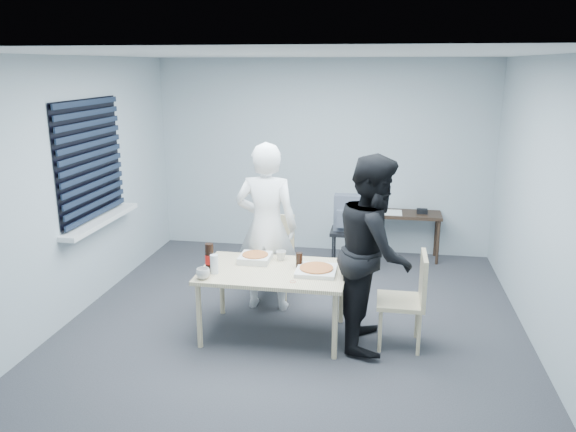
% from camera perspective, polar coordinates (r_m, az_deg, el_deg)
% --- Properties ---
extents(room, '(5.00, 5.00, 5.00)m').
position_cam_1_polar(room, '(6.27, -19.15, 4.47)').
color(room, '#2D2D33').
rests_on(room, ground).
extents(dining_table, '(1.35, 0.86, 0.66)m').
position_cam_1_polar(dining_table, '(5.29, -1.50, -6.09)').
color(dining_table, beige).
rests_on(dining_table, ground).
extents(chair_far, '(0.42, 0.42, 0.89)m').
position_cam_1_polar(chair_far, '(6.29, -1.41, -3.40)').
color(chair_far, beige).
rests_on(chair_far, ground).
extents(chair_right, '(0.42, 0.42, 0.89)m').
position_cam_1_polar(chair_right, '(5.23, 12.33, -7.74)').
color(chair_right, beige).
rests_on(chair_right, ground).
extents(person_white, '(0.65, 0.42, 1.77)m').
position_cam_1_polar(person_white, '(5.81, -2.20, -1.15)').
color(person_white, white).
rests_on(person_white, ground).
extents(person_black, '(0.47, 0.86, 1.77)m').
position_cam_1_polar(person_black, '(5.12, 8.75, -3.60)').
color(person_black, black).
rests_on(person_black, ground).
extents(side_table, '(0.94, 0.42, 0.63)m').
position_cam_1_polar(side_table, '(7.55, 11.75, -0.25)').
color(side_table, '#36261A').
rests_on(side_table, ground).
extents(stool, '(0.39, 0.39, 0.54)m').
position_cam_1_polar(stool, '(6.99, 5.95, -2.28)').
color(stool, black).
rests_on(stool, ground).
extents(backpack, '(0.32, 0.23, 0.45)m').
position_cam_1_polar(backpack, '(6.88, 6.02, 0.28)').
color(backpack, '#565E65').
rests_on(backpack, stool).
extents(pizza_box_a, '(0.30, 0.30, 0.07)m').
position_cam_1_polar(pizza_box_a, '(5.49, -3.35, -4.25)').
color(pizza_box_a, silver).
rests_on(pizza_box_a, dining_table).
extents(pizza_box_b, '(0.36, 0.36, 0.05)m').
position_cam_1_polar(pizza_box_b, '(5.20, 2.90, -5.50)').
color(pizza_box_b, silver).
rests_on(pizza_box_b, dining_table).
extents(mug_a, '(0.17, 0.17, 0.10)m').
position_cam_1_polar(mug_a, '(5.10, -8.63, -5.81)').
color(mug_a, silver).
rests_on(mug_a, dining_table).
extents(mug_b, '(0.10, 0.10, 0.09)m').
position_cam_1_polar(mug_b, '(5.50, -0.72, -4.04)').
color(mug_b, silver).
rests_on(mug_b, dining_table).
extents(cola_glass, '(0.07, 0.07, 0.14)m').
position_cam_1_polar(cola_glass, '(5.31, 1.15, -4.49)').
color(cola_glass, black).
rests_on(cola_glass, dining_table).
extents(soda_bottle, '(0.08, 0.08, 0.27)m').
position_cam_1_polar(soda_bottle, '(5.25, -7.98, -4.23)').
color(soda_bottle, black).
rests_on(soda_bottle, dining_table).
extents(plastic_cups, '(0.09, 0.09, 0.18)m').
position_cam_1_polar(plastic_cups, '(5.19, -7.50, -4.87)').
color(plastic_cups, silver).
rests_on(plastic_cups, dining_table).
extents(rubber_band, '(0.07, 0.07, 0.00)m').
position_cam_1_polar(rubber_band, '(4.99, 0.48, -6.69)').
color(rubber_band, red).
rests_on(rubber_band, dining_table).
extents(papers, '(0.25, 0.32, 0.01)m').
position_cam_1_polar(papers, '(7.50, 10.65, 0.35)').
color(papers, white).
rests_on(papers, side_table).
extents(black_box, '(0.16, 0.13, 0.06)m').
position_cam_1_polar(black_box, '(7.53, 13.47, 0.47)').
color(black_box, black).
rests_on(black_box, side_table).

